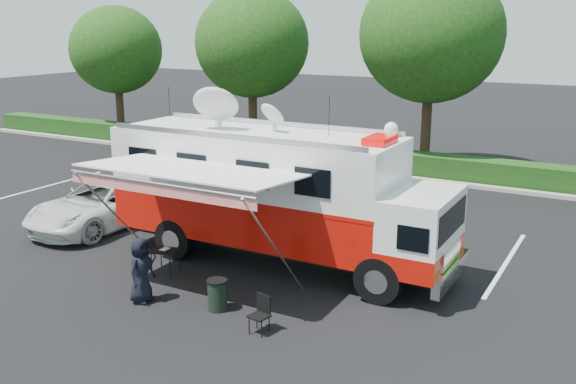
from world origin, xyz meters
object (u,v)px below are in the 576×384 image
(trash_bin, at_px, (217,295))
(white_suv, at_px, (105,226))
(command_truck, at_px, (276,193))
(folding_table, at_px, (165,252))

(trash_bin, bearing_deg, white_suv, 153.71)
(command_truck, bearing_deg, white_suv, 179.10)
(white_suv, xyz_separation_m, folding_table, (4.39, -2.21, 0.59))
(folding_table, relative_size, trash_bin, 1.19)
(trash_bin, bearing_deg, command_truck, 95.98)
(command_truck, height_order, white_suv, command_truck)
(white_suv, height_order, trash_bin, trash_bin)
(command_truck, xyz_separation_m, folding_table, (-2.17, -2.11, -1.38))
(command_truck, height_order, trash_bin, command_truck)
(white_suv, height_order, folding_table, white_suv)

